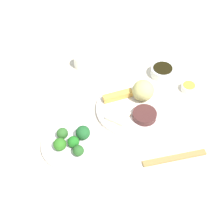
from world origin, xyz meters
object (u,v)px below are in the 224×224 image
Objects in this scene: soy_sauce_bowl at (162,72)px; sauce_ramekin_hot_mustard at (189,88)px; teacup at (81,61)px; broccoli_plate at (72,143)px; chopsticks_pair at (175,158)px; main_plate at (130,109)px.

sauce_ramekin_hot_mustard is at bearing -116.15° from soy_sauce_bowl.
broccoli_plate is at bearing -164.37° from teacup.
soy_sauce_bowl is at bearing -28.17° from broccoli_plate.
sauce_ramekin_hot_mustard reaches higher than chopsticks_pair.
sauce_ramekin_hot_mustard is 0.33m from chopsticks_pair.
teacup is at bearing 97.34° from soy_sauce_bowl.
main_plate is 4.48× the size of sauce_ramekin_hot_mustard.
chopsticks_pair is at bearing 179.26° from sauce_ramekin_hot_mustard.
soy_sauce_bowl reaches higher than sauce_ramekin_hot_mustard.
broccoli_plate is at bearing 151.83° from soy_sauce_bowl.
sauce_ramekin_hot_mustard is 0.45m from teacup.
broccoli_plate is at bearing 137.14° from sauce_ramekin_hot_mustard.
main_plate is at bearing 160.70° from soy_sauce_bowl.
sauce_ramekin_hot_mustard reaches higher than broccoli_plate.
sauce_ramekin_hot_mustard is 0.26× the size of chopsticks_pair.
broccoli_plate is at bearing 143.58° from main_plate.
chopsticks_pair is at bearing -127.29° from teacup.
main_plate is at bearing -124.83° from teacup.
broccoli_plate is 3.37× the size of teacup.
chopsticks_pair is at bearing -130.41° from main_plate.
broccoli_plate is 0.49m from soy_sauce_bowl.
main_plate is 0.25m from broccoli_plate.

